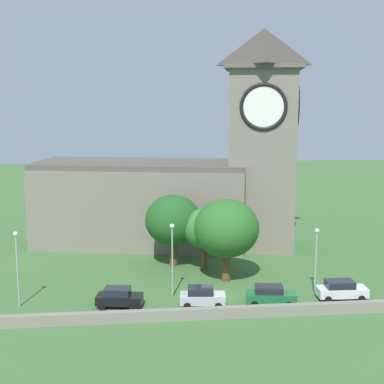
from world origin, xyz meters
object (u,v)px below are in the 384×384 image
object	(u,v)px
car_silver	(202,297)
tree_riverside_east	(173,220)
car_green	(270,295)
car_white	(341,290)
streetlamp_west_end	(17,257)
car_black	(119,297)
tree_churchyard	(205,229)
streetlamp_central	(316,250)
streetlamp_west_mid	(172,248)
tree_riverside_west	(226,229)
church	(184,180)

from	to	relation	value
car_silver	tree_riverside_east	bearing A→B (deg)	97.40
car_silver	car_green	bearing A→B (deg)	-2.37
car_white	streetlamp_west_end	xyz separation A→B (m)	(-30.21, 1.37, 3.80)
car_black	tree_churchyard	size ratio (longest dim) A/B	0.64
car_green	streetlamp_central	size ratio (longest dim) A/B	0.73
car_green	streetlamp_west_mid	size ratio (longest dim) A/B	0.67
car_silver	car_green	xyz separation A→B (m)	(6.37, -0.26, -0.01)
car_silver	streetlamp_central	bearing A→B (deg)	9.58
car_black	streetlamp_central	size ratio (longest dim) A/B	0.67
streetlamp_west_end	streetlamp_west_mid	bearing A→B (deg)	4.44
car_silver	car_green	world-z (taller)	car_silver
streetlamp_west_end	tree_riverside_west	xyz separation A→B (m)	(20.19, 5.21, 0.88)
car_green	streetlamp_west_mid	distance (m)	10.19
car_green	tree_churchyard	bearing A→B (deg)	112.58
car_silver	tree_riverside_east	distance (m)	13.74
streetlamp_central	tree_riverside_east	xyz separation A→B (m)	(-13.04, 11.01, 0.82)
car_white	tree_riverside_west	world-z (taller)	tree_riverside_west
car_silver	car_white	world-z (taller)	car_silver
streetlamp_west_mid	car_silver	bearing A→B (deg)	-48.45
car_black	streetlamp_central	world-z (taller)	streetlamp_central
streetlamp_west_mid	tree_riverside_west	xyz separation A→B (m)	(5.95, 4.10, 0.82)
car_black	car_white	bearing A→B (deg)	-0.80
church	streetlamp_central	world-z (taller)	church
car_silver	streetlamp_central	xyz separation A→B (m)	(11.36, 1.92, 3.53)
car_green	streetlamp_central	world-z (taller)	streetlamp_central
church	tree_riverside_west	distance (m)	15.90
car_black	tree_riverside_east	distance (m)	14.30
car_black	car_silver	bearing A→B (deg)	-5.02
car_silver	tree_riverside_west	distance (m)	9.06
car_black	streetlamp_west_end	size ratio (longest dim) A/B	0.62
streetlamp_central	car_silver	bearing A→B (deg)	-170.42
car_green	streetlamp_west_end	distance (m)	23.53
streetlamp_central	car_green	bearing A→B (deg)	-156.41
tree_riverside_west	tree_churchyard	xyz separation A→B (m)	(-1.76, 4.10, -0.93)
tree_riverside_west	tree_churchyard	world-z (taller)	tree_riverside_west
tree_riverside_west	streetlamp_west_end	bearing A→B (deg)	-165.53
car_silver	streetlamp_west_end	bearing A→B (deg)	174.04
streetlamp_west_mid	tree_churchyard	xyz separation A→B (m)	(4.19, 8.20, -0.11)
tree_riverside_west	car_silver	bearing A→B (deg)	-116.16
car_white	streetlamp_west_mid	bearing A→B (deg)	171.17
car_silver	church	bearing A→B (deg)	88.88
church	car_white	distance (m)	26.60
streetlamp_west_end	streetlamp_central	size ratio (longest dim) A/B	1.07
car_black	car_white	distance (m)	21.06
streetlamp_west_mid	car_white	bearing A→B (deg)	-8.83
car_silver	tree_churchyard	distance (m)	11.79
car_black	car_silver	distance (m)	7.65
streetlamp_west_end	streetlamp_west_mid	world-z (taller)	streetlamp_west_mid
car_black	streetlamp_central	xyz separation A→B (m)	(18.98, 1.25, 3.54)
church	tree_churchyard	world-z (taller)	church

